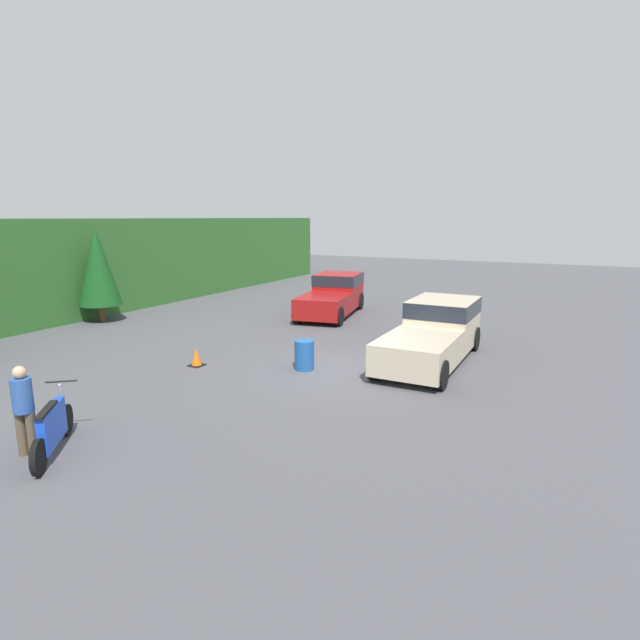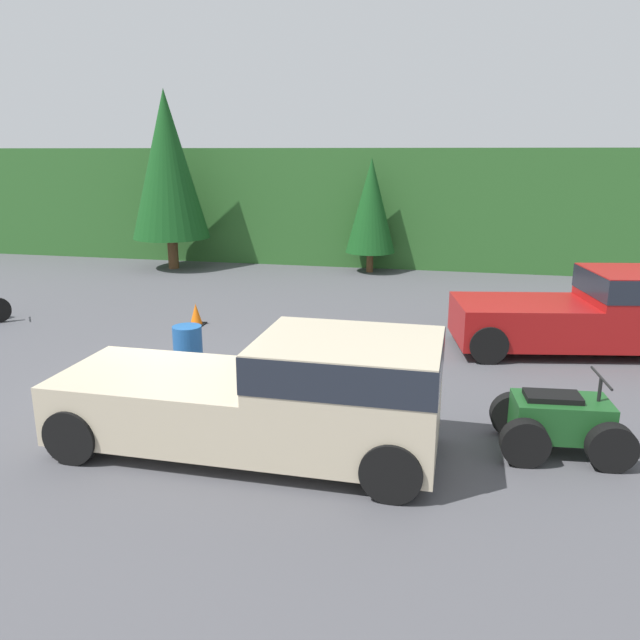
{
  "view_description": "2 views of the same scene",
  "coord_description": "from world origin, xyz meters",
  "px_view_note": "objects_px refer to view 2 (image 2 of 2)",
  "views": [
    {
      "loc": [
        -12.87,
        -5.74,
        4.42
      ],
      "look_at": [
        2.07,
        1.92,
        0.95
      ],
      "focal_mm": 28.0,
      "sensor_mm": 36.0,
      "label": 1
    },
    {
      "loc": [
        4.7,
        -9.92,
        4.24
      ],
      "look_at": [
        2.07,
        1.92,
        0.95
      ],
      "focal_mm": 35.0,
      "sensor_mm": 36.0,
      "label": 2
    }
  ],
  "objects_px": {
    "pickup_truck_second": "(282,392)",
    "steel_barrel": "(188,347)",
    "quad_atv": "(560,422)",
    "traffic_cone": "(196,315)",
    "pickup_truck_red": "(599,309)"
  },
  "relations": [
    {
      "from": "traffic_cone",
      "to": "steel_barrel",
      "type": "relative_size",
      "value": 0.62
    },
    {
      "from": "pickup_truck_second",
      "to": "steel_barrel",
      "type": "relative_size",
      "value": 6.27
    },
    {
      "from": "quad_atv",
      "to": "steel_barrel",
      "type": "bearing_deg",
      "value": 156.36
    },
    {
      "from": "pickup_truck_second",
      "to": "traffic_cone",
      "type": "relative_size",
      "value": 10.04
    },
    {
      "from": "pickup_truck_red",
      "to": "traffic_cone",
      "type": "distance_m",
      "value": 9.42
    },
    {
      "from": "pickup_truck_red",
      "to": "pickup_truck_second",
      "type": "relative_size",
      "value": 0.97
    },
    {
      "from": "pickup_truck_red",
      "to": "quad_atv",
      "type": "xyz_separation_m",
      "value": [
        -1.47,
        -5.2,
        -0.48
      ]
    },
    {
      "from": "traffic_cone",
      "to": "steel_barrel",
      "type": "distance_m",
      "value": 3.31
    },
    {
      "from": "traffic_cone",
      "to": "quad_atv",
      "type": "bearing_deg",
      "value": -33.77
    },
    {
      "from": "pickup_truck_second",
      "to": "steel_barrel",
      "type": "distance_m",
      "value": 4.26
    },
    {
      "from": "quad_atv",
      "to": "pickup_truck_second",
      "type": "bearing_deg",
      "value": -172.27
    },
    {
      "from": "pickup_truck_red",
      "to": "pickup_truck_second",
      "type": "height_order",
      "value": "same"
    },
    {
      "from": "quad_atv",
      "to": "traffic_cone",
      "type": "relative_size",
      "value": 3.5
    },
    {
      "from": "pickup_truck_second",
      "to": "pickup_truck_red",
      "type": "bearing_deg",
      "value": 49.18
    },
    {
      "from": "traffic_cone",
      "to": "steel_barrel",
      "type": "bearing_deg",
      "value": -69.2
    }
  ]
}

